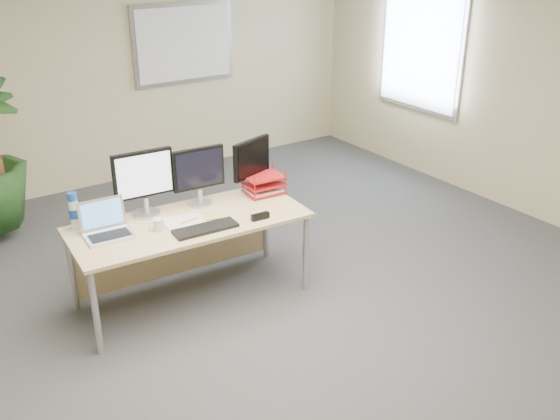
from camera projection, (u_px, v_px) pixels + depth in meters
floor at (290, 356)px, 4.46m from camera, size 8.00×8.00×0.00m
back_wall at (86, 71)px, 6.93m from camera, size 7.00×0.04×2.70m
whiteboard at (184, 43)px, 7.44m from camera, size 1.30×0.04×0.95m
window at (421, 45)px, 7.33m from camera, size 0.04×1.30×1.55m
desk at (185, 233)px, 5.01m from camera, size 1.89×0.88×0.71m
monitor_left at (144, 179)px, 4.84m from camera, size 0.48×0.22×0.53m
monitor_right at (199, 173)px, 5.04m from camera, size 0.44×0.20×0.49m
monitor_dark at (252, 162)px, 5.30m from camera, size 0.41×0.19×0.47m
laptop at (106, 227)px, 4.63m from camera, size 0.36×0.32×0.25m
keyboard at (206, 228)px, 4.71m from camera, size 0.50×0.19×0.03m
coffee_mug at (158, 225)px, 4.70m from camera, size 0.12×0.08×0.09m
spiral_notebook at (184, 221)px, 4.84m from camera, size 0.34×0.27×0.01m
orange_pen at (190, 221)px, 4.83m from camera, size 0.15×0.03×0.01m
yellow_highlighter at (214, 218)px, 4.89m from camera, size 0.12×0.05×0.02m
water_bottle at (74, 212)px, 4.68m from camera, size 0.08×0.08×0.29m
letter_tray at (264, 186)px, 5.35m from camera, size 0.34×0.26×0.15m
stapler at (260, 216)px, 4.88m from camera, size 0.15×0.05×0.05m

